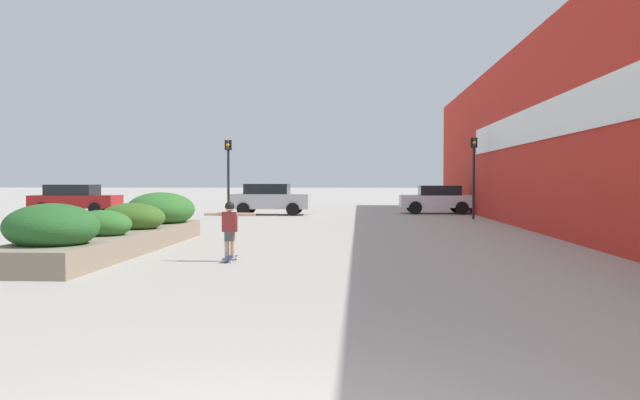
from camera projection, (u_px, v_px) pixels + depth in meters
name	position (u px, v px, depth m)	size (l,w,h in m)	color
building_wall_right	(551.00, 129.00, 20.14)	(0.67, 46.90, 6.83)	red
planter_box	(123.00, 227.00, 15.60)	(2.01, 9.05, 1.39)	gray
skateboard	(230.00, 258.00, 13.36)	(0.23, 0.71, 0.09)	navy
skateboarder	(230.00, 223.00, 13.34)	(1.12, 0.20, 1.19)	tan
car_leftmost	(75.00, 199.00, 32.48)	(4.43, 1.87, 1.53)	maroon
car_center_left	(437.00, 199.00, 32.85)	(3.81, 2.03, 1.47)	silver
car_center_right	(620.00, 198.00, 33.85)	(4.46, 1.97, 1.51)	slate
car_rightmost	(270.00, 199.00, 31.56)	(3.96, 1.93, 1.57)	#BCBCC1
traffic_light_left	(228.00, 165.00, 28.10)	(0.28, 0.30, 3.56)	black
traffic_light_right	(474.00, 164.00, 28.08)	(0.28, 0.30, 3.67)	black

